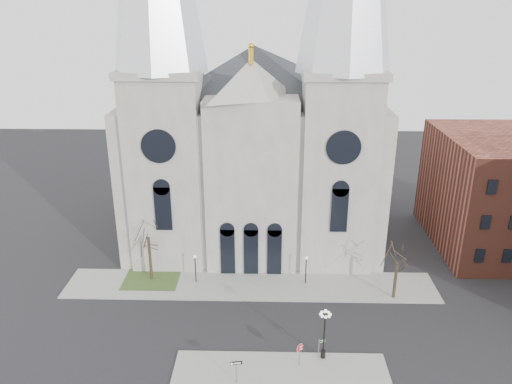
{
  "coord_description": "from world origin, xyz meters",
  "views": [
    {
      "loc": [
        1.72,
        -35.84,
        29.16
      ],
      "look_at": [
        0.68,
        8.0,
        12.14
      ],
      "focal_mm": 35.0,
      "sensor_mm": 36.0,
      "label": 1
    }
  ],
  "objects_px": {
    "globe_lamp": "(325,328)",
    "stop_sign": "(300,350)",
    "street_name_sign": "(320,347)",
    "one_way_sign": "(236,367)"
  },
  "relations": [
    {
      "from": "globe_lamp",
      "to": "stop_sign",
      "type": "bearing_deg",
      "value": -153.88
    },
    {
      "from": "globe_lamp",
      "to": "one_way_sign",
      "type": "distance_m",
      "value": 8.14
    },
    {
      "from": "street_name_sign",
      "to": "globe_lamp",
      "type": "bearing_deg",
      "value": -3.45
    },
    {
      "from": "stop_sign",
      "to": "street_name_sign",
      "type": "bearing_deg",
      "value": 5.88
    },
    {
      "from": "globe_lamp",
      "to": "street_name_sign",
      "type": "bearing_deg",
      "value": -166.97
    },
    {
      "from": "globe_lamp",
      "to": "one_way_sign",
      "type": "relative_size",
      "value": 2.2
    },
    {
      "from": "street_name_sign",
      "to": "stop_sign",
      "type": "bearing_deg",
      "value": -168.2
    },
    {
      "from": "stop_sign",
      "to": "street_name_sign",
      "type": "distance_m",
      "value": 2.07
    },
    {
      "from": "globe_lamp",
      "to": "one_way_sign",
      "type": "height_order",
      "value": "globe_lamp"
    },
    {
      "from": "one_way_sign",
      "to": "street_name_sign",
      "type": "bearing_deg",
      "value": 14.59
    }
  ]
}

